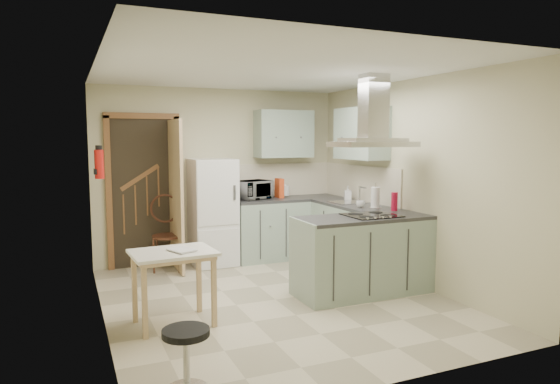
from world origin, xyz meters
name	(u,v)px	position (x,y,z in m)	size (l,w,h in m)	color
floor	(275,299)	(0.00, 0.00, 0.00)	(4.20, 4.20, 0.00)	#C3B698
ceiling	(275,71)	(0.00, 0.00, 2.50)	(4.20, 4.20, 0.00)	silver
back_wall	(220,175)	(0.00, 2.10, 1.25)	(3.60, 3.60, 0.00)	#C1BC95
left_wall	(100,195)	(-1.80, 0.00, 1.25)	(4.20, 4.20, 0.00)	#C1BC95
right_wall	(410,182)	(1.80, 0.00, 1.25)	(4.20, 4.20, 0.00)	#C1BC95
doorway	(144,192)	(-1.10, 2.07, 1.05)	(1.10, 0.12, 2.10)	brown
fridge	(213,212)	(-0.20, 1.80, 0.75)	(0.60, 0.60, 1.50)	white
counter_back	(269,229)	(0.66, 1.80, 0.45)	(1.08, 0.60, 0.90)	#9EB2A0
counter_right	(341,232)	(1.50, 1.12, 0.45)	(0.60, 1.95, 0.90)	#9EB2A0
splashback	(280,180)	(0.96, 2.09, 1.15)	(1.68, 0.02, 0.50)	beige
wall_cabinet_back	(284,134)	(0.95, 1.93, 1.85)	(0.85, 0.35, 0.70)	#9EB2A0
wall_cabinet_right	(361,134)	(1.62, 0.85, 1.85)	(0.35, 0.90, 0.70)	#9EB2A0
peninsula	(363,255)	(1.02, -0.18, 0.45)	(1.55, 0.65, 0.90)	#9EB2A0
hob	(371,215)	(1.12, -0.18, 0.91)	(0.58, 0.50, 0.01)	black
extractor_hood	(373,144)	(1.12, -0.18, 1.72)	(0.90, 0.55, 0.10)	silver
sink	(348,202)	(1.50, 0.95, 0.91)	(0.45, 0.40, 0.01)	silver
fire_extinguisher	(99,164)	(-1.74, 0.90, 1.50)	(0.10, 0.10, 0.32)	#B2140F
drop_leaf_table	(174,288)	(-1.18, -0.30, 0.36)	(0.77, 0.58, 0.72)	tan
bentwood_chair	(168,236)	(-0.85, 1.75, 0.46)	(0.41, 0.41, 0.93)	#4D2619
stool	(186,359)	(-1.36, -1.60, 0.23)	(0.34, 0.34, 0.45)	black
microwave	(253,190)	(0.43, 1.84, 1.04)	(0.49, 0.33, 0.27)	black
kettle	(285,191)	(0.97, 1.92, 1.00)	(0.13, 0.13, 0.19)	silver
cereal_box	(279,188)	(0.85, 1.87, 1.04)	(0.08, 0.19, 0.29)	#D54419
soap_bottle	(348,193)	(1.64, 1.20, 1.00)	(0.09, 0.09, 0.20)	silver
paper_towel	(375,197)	(1.52, 0.33, 1.04)	(0.11, 0.11, 0.28)	silver
cup	(361,204)	(1.38, 0.45, 0.94)	(0.11, 0.11, 0.09)	silver
red_bottle	(394,202)	(1.61, 0.05, 1.01)	(0.08, 0.08, 0.23)	red
book	(173,247)	(-1.19, -0.37, 0.78)	(0.19, 0.26, 0.11)	maroon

